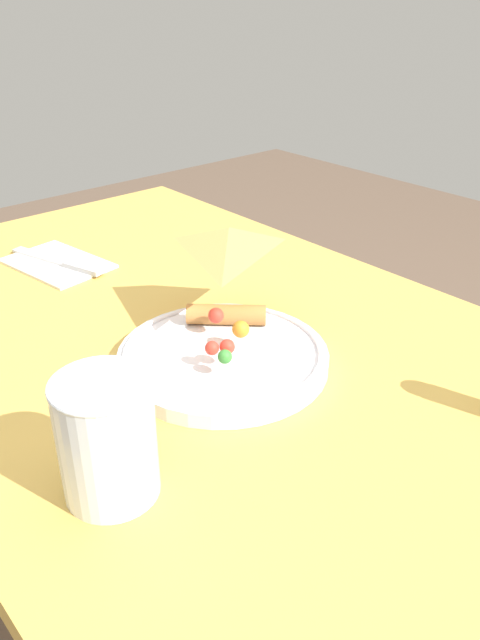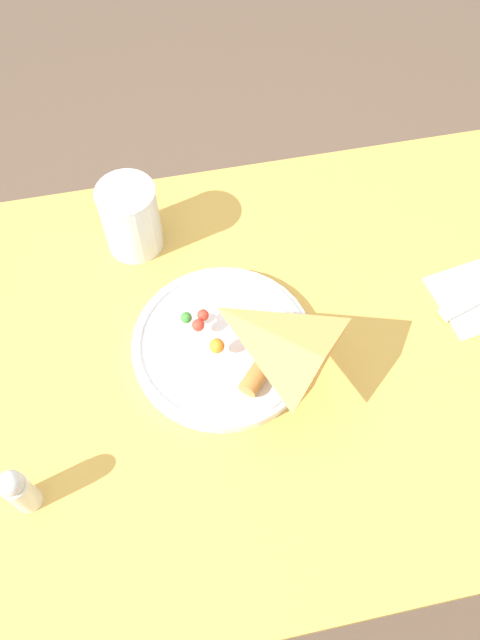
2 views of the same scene
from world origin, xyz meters
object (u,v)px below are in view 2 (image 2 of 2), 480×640
at_px(plate_pizza, 223,343).
at_px(salt_shaker, 19,490).
at_px(milk_glass, 131,220).
at_px(dining_table, 238,397).

bearing_deg(plate_pizza, salt_shaker, -149.78).
height_order(milk_glass, salt_shaker, milk_glass).
relative_size(dining_table, milk_glass, 11.06).
relative_size(dining_table, salt_shaker, 14.13).
height_order(dining_table, milk_glass, milk_glass).
distance_m(plate_pizza, milk_glass, 0.21).
bearing_deg(dining_table, milk_glass, 116.49).
relative_size(plate_pizza, milk_glass, 2.15).
bearing_deg(milk_glass, salt_shaker, -115.44).
xyz_separation_m(dining_table, plate_pizza, (-0.01, 0.02, 0.14)).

